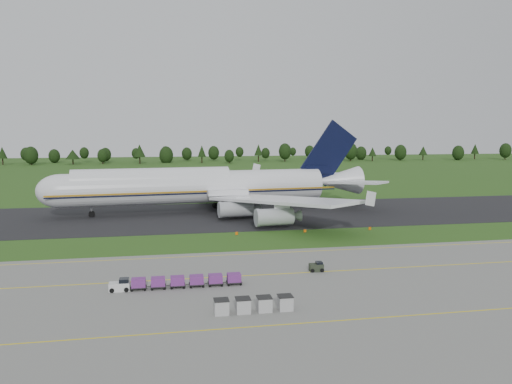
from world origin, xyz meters
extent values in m
plane|color=#274D17|center=(0.00, 0.00, 0.00)|extent=(600.00, 600.00, 0.00)
cube|color=slate|center=(0.00, -34.00, 0.03)|extent=(300.00, 52.00, 0.06)
cube|color=black|center=(0.00, 28.00, 0.04)|extent=(300.00, 40.00, 0.08)
cube|color=yellow|center=(0.00, -22.00, 0.07)|extent=(300.00, 0.25, 0.01)
cube|color=yellow|center=(0.00, -40.00, 0.07)|extent=(300.00, 0.20, 0.01)
cube|color=yellow|center=(0.00, -10.00, 0.07)|extent=(120.00, 0.20, 0.01)
cylinder|color=black|center=(-104.58, 224.01, 1.91)|extent=(0.70, 0.70, 3.82)
cone|color=#1E3512|center=(-104.58, 224.01, 7.21)|extent=(5.27, 5.27, 6.79)
cylinder|color=black|center=(-88.14, 220.78, 1.84)|extent=(0.70, 0.70, 3.68)
sphere|color=#1E3512|center=(-88.14, 220.78, 5.63)|extent=(7.95, 7.95, 7.95)
cylinder|color=black|center=(-65.29, 222.28, 1.58)|extent=(0.70, 0.70, 3.16)
cone|color=#1E3512|center=(-65.29, 222.28, 5.96)|extent=(8.24, 8.24, 5.61)
cylinder|color=black|center=(-48.10, 221.50, 1.67)|extent=(0.70, 0.70, 3.34)
sphere|color=#1E3512|center=(-48.10, 221.50, 5.10)|extent=(6.20, 6.20, 6.20)
cylinder|color=black|center=(-26.35, 218.51, 2.12)|extent=(0.70, 0.70, 4.24)
cone|color=#1E3512|center=(-26.35, 218.51, 8.00)|extent=(6.87, 6.87, 7.53)
cylinder|color=black|center=(-10.66, 227.72, 1.51)|extent=(0.70, 0.70, 3.01)
sphere|color=#1E3512|center=(-10.66, 227.72, 4.60)|extent=(8.59, 8.59, 8.59)
cylinder|color=black|center=(10.86, 218.78, 1.99)|extent=(0.70, 0.70, 3.97)
cone|color=#1E3512|center=(10.86, 218.78, 7.50)|extent=(5.06, 5.06, 7.06)
cylinder|color=black|center=(27.26, 214.67, 1.48)|extent=(0.70, 0.70, 2.95)
sphere|color=#1E3512|center=(27.26, 214.67, 4.51)|extent=(5.93, 5.93, 5.93)
cylinder|color=black|center=(47.44, 225.22, 2.03)|extent=(0.70, 0.70, 4.07)
cone|color=#1E3512|center=(47.44, 225.22, 7.68)|extent=(5.43, 5.43, 7.23)
cylinder|color=black|center=(64.81, 225.09, 2.16)|extent=(0.70, 0.70, 4.32)
sphere|color=#1E3512|center=(64.81, 225.09, 6.60)|extent=(8.04, 8.04, 8.04)
cylinder|color=black|center=(85.41, 212.27, 1.83)|extent=(0.70, 0.70, 3.65)
cone|color=#1E3512|center=(85.41, 212.27, 6.90)|extent=(8.73, 8.73, 6.49)
cylinder|color=black|center=(108.29, 222.00, 2.12)|extent=(0.70, 0.70, 4.24)
sphere|color=#1E3512|center=(108.29, 222.00, 6.48)|extent=(8.56, 8.56, 8.56)
cylinder|color=black|center=(122.69, 220.13, 1.64)|extent=(0.70, 0.70, 3.27)
cone|color=#1E3512|center=(122.69, 220.13, 6.18)|extent=(5.15, 5.15, 5.82)
cylinder|color=black|center=(144.18, 223.61, 1.78)|extent=(0.70, 0.70, 3.55)
sphere|color=#1E3512|center=(144.18, 223.61, 5.43)|extent=(7.89, 7.89, 7.89)
cylinder|color=black|center=(160.73, 223.76, 1.71)|extent=(0.70, 0.70, 3.41)
cone|color=#1E3512|center=(160.73, 223.76, 6.44)|extent=(5.80, 5.80, 6.06)
cylinder|color=black|center=(184.16, 219.59, 1.60)|extent=(0.70, 0.70, 3.20)
sphere|color=#1E3512|center=(184.16, 219.59, 4.89)|extent=(7.74, 7.74, 7.74)
cylinder|color=black|center=(201.72, 227.07, 1.92)|extent=(0.70, 0.70, 3.84)
cone|color=#1E3512|center=(201.72, 227.07, 7.25)|extent=(5.35, 5.35, 6.82)
cylinder|color=black|center=(218.66, 217.89, 2.06)|extent=(0.70, 0.70, 4.12)
sphere|color=#1E3512|center=(218.66, 217.89, 6.29)|extent=(7.78, 7.78, 7.78)
cylinder|color=silver|center=(-3.92, 33.62, 6.28)|extent=(63.28, 13.38, 7.80)
cylinder|color=silver|center=(-14.71, 32.66, 8.12)|extent=(37.23, 9.35, 6.08)
sphere|color=silver|center=(-35.21, 30.82, 6.28)|extent=(7.80, 7.80, 7.80)
cone|color=silver|center=(33.30, 36.96, 6.82)|extent=(12.53, 8.44, 7.41)
cube|color=gold|center=(-3.57, 29.72, 5.63)|extent=(69.06, 6.26, 0.38)
cube|color=silver|center=(12.44, 14.32, 5.31)|extent=(28.31, 37.13, 0.60)
cube|color=silver|center=(8.75, 55.53, 5.31)|extent=(23.25, 38.27, 0.60)
cylinder|color=#9C9FA5|center=(3.71, 20.60, 2.60)|extent=(7.86, 4.13, 3.47)
cylinder|color=#9C9FA5|center=(9.98, 9.20, 2.60)|extent=(7.86, 4.13, 3.47)
cylinder|color=#9C9FA5|center=(1.28, 47.79, 2.60)|extent=(7.86, 4.13, 3.47)
cylinder|color=#9C9FA5|center=(5.41, 60.13, 2.60)|extent=(7.86, 4.13, 3.47)
cube|color=black|center=(30.62, 36.72, 14.12)|extent=(15.79, 2.00, 17.39)
cube|color=silver|center=(35.65, 29.01, 7.15)|extent=(13.25, 14.82, 0.49)
cube|color=silver|center=(34.20, 45.20, 7.15)|extent=(11.68, 15.25, 0.49)
cylinder|color=slate|center=(-28.74, 31.40, 1.19)|extent=(0.39, 0.39, 2.38)
cylinder|color=black|center=(-28.74, 31.40, 0.70)|extent=(1.49, 1.10, 1.41)
cylinder|color=slate|center=(2.99, 29.35, 1.19)|extent=(0.39, 0.39, 2.38)
cylinder|color=black|center=(2.99, 29.35, 0.70)|extent=(1.49, 1.10, 1.41)
cylinder|color=slate|center=(2.12, 39.06, 1.19)|extent=(0.39, 0.39, 2.38)
cylinder|color=black|center=(2.12, 39.06, 0.70)|extent=(1.49, 1.10, 1.41)
cube|color=silver|center=(-17.65, -25.57, 0.60)|extent=(2.53, 1.36, 1.07)
cylinder|color=black|center=(-18.52, -26.26, 0.35)|extent=(0.58, 0.21, 0.58)
cube|color=black|center=(-15.31, -25.57, 0.40)|extent=(1.95, 1.46, 0.12)
cube|color=#622671|center=(-15.31, -25.57, 0.99)|extent=(1.75, 1.36, 1.07)
cylinder|color=black|center=(-16.09, -26.26, 0.23)|extent=(0.33, 0.15, 0.33)
cube|color=black|center=(-12.87, -25.57, 0.40)|extent=(1.95, 1.46, 0.12)
cube|color=#622671|center=(-12.87, -25.57, 0.99)|extent=(1.75, 1.36, 1.07)
cylinder|color=black|center=(-13.65, -26.26, 0.23)|extent=(0.33, 0.15, 0.33)
cube|color=black|center=(-10.43, -25.57, 0.40)|extent=(1.95, 1.46, 0.12)
cube|color=#622671|center=(-10.43, -25.57, 0.99)|extent=(1.75, 1.36, 1.07)
cylinder|color=black|center=(-11.21, -26.26, 0.23)|extent=(0.33, 0.15, 0.33)
cube|color=black|center=(-8.00, -25.57, 0.40)|extent=(1.95, 1.46, 0.12)
cube|color=#622671|center=(-8.00, -25.57, 0.99)|extent=(1.75, 1.36, 1.07)
cylinder|color=black|center=(-8.78, -26.26, 0.23)|extent=(0.33, 0.15, 0.33)
cube|color=black|center=(-5.56, -25.57, 0.40)|extent=(1.95, 1.46, 0.12)
cube|color=#622671|center=(-5.56, -25.57, 0.99)|extent=(1.75, 1.36, 1.07)
cylinder|color=black|center=(-6.34, -26.26, 0.23)|extent=(0.33, 0.15, 0.33)
cube|color=black|center=(-3.12, -25.57, 0.40)|extent=(1.95, 1.46, 0.12)
cube|color=#622671|center=(-3.12, -25.57, 0.99)|extent=(1.75, 1.36, 1.07)
cylinder|color=black|center=(-3.90, -26.26, 0.23)|extent=(0.33, 0.15, 0.33)
cylinder|color=black|center=(-17.65, -25.57, 0.35)|extent=(0.58, 0.21, 0.58)
cube|color=#262D1F|center=(9.29, -21.64, 0.60)|extent=(2.04, 1.30, 1.09)
cylinder|color=black|center=(8.60, -22.23, 0.34)|extent=(0.55, 0.20, 0.55)
cylinder|color=black|center=(9.98, -21.05, 0.34)|extent=(0.55, 0.20, 0.55)
cube|color=#A7A7A7|center=(-5.94, -35.79, 0.84)|extent=(1.55, 1.55, 1.55)
cube|color=black|center=(-5.94, -35.79, 1.65)|extent=(1.65, 1.65, 0.08)
cube|color=#A7A7A7|center=(-3.54, -35.79, 0.84)|extent=(1.55, 1.55, 1.55)
cube|color=black|center=(-3.54, -35.79, 1.65)|extent=(1.65, 1.65, 0.08)
cube|color=#A7A7A7|center=(-1.14, -35.79, 0.84)|extent=(1.55, 1.55, 1.55)
cube|color=black|center=(-1.14, -35.79, 1.65)|extent=(1.65, 1.65, 0.08)
cube|color=#A7A7A7|center=(1.26, -35.79, 0.84)|extent=(1.55, 1.55, 1.55)
cube|color=black|center=(1.26, -35.79, 1.65)|extent=(1.65, 1.65, 0.08)
cube|color=#DC5906|center=(1.68, 5.33, 0.30)|extent=(0.50, 0.12, 0.60)
cube|color=black|center=(1.68, 5.33, 0.02)|extent=(0.30, 0.30, 0.04)
cube|color=#DC5906|center=(15.34, 5.33, 0.30)|extent=(0.50, 0.12, 0.60)
cube|color=black|center=(15.34, 5.33, 0.02)|extent=(0.30, 0.30, 0.04)
cube|color=#DC5906|center=(29.00, 5.33, 0.30)|extent=(0.50, 0.12, 0.60)
cube|color=black|center=(29.00, 5.33, 0.02)|extent=(0.30, 0.30, 0.04)
camera|label=1|loc=(-11.72, -88.30, 20.09)|focal=35.00mm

